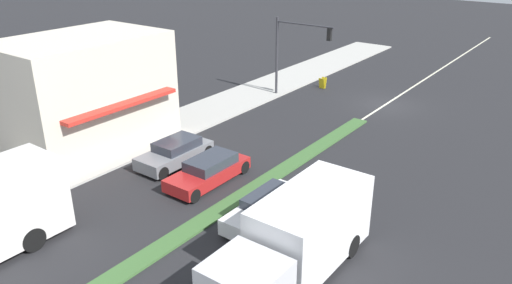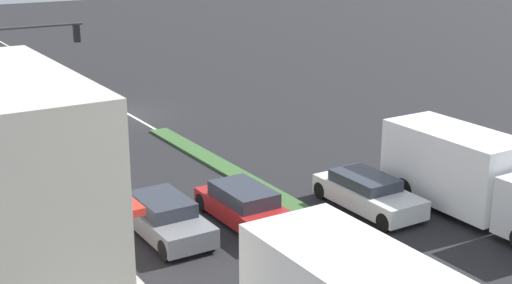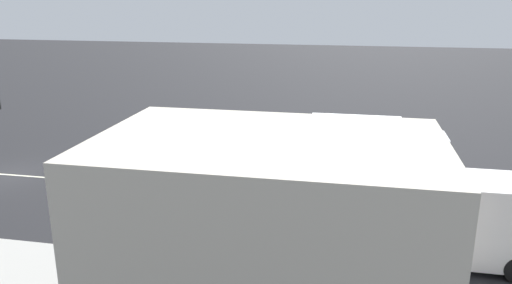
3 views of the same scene
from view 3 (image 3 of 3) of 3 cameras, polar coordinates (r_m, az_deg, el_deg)
The scene contains 8 objects.
ground_plane at distance 24.79m, azimuth 9.11°, elevation -6.50°, with size 160.00×160.00×0.00m, color #232326.
lane_marking_center at distance 30.97m, azimuth -26.43°, elevation -3.36°, with size 0.16×60.00×0.01m, color beige.
building_corner_store at distance 13.65m, azimuth 1.39°, elevation -11.72°, with size 6.45×8.78×6.00m.
pedestrian at distance 17.56m, azimuth -6.61°, elevation -12.70°, with size 0.34×0.34×1.76m.
delivery_truck at distance 29.04m, azimuth 13.00°, elevation -0.22°, with size 2.44×7.50×2.87m.
suv_grey at distance 20.18m, azimuth 1.93°, elevation -9.85°, with size 1.79×4.20×1.30m.
van_white at distance 26.64m, azimuth 8.13°, elevation -3.39°, with size 1.81×4.38×1.26m.
hatchback_red at distance 22.64m, azimuth 4.41°, elevation -6.92°, with size 1.76×4.53×1.27m.
Camera 3 is at (22.88, 18.57, 9.54)m, focal length 35.00 mm.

